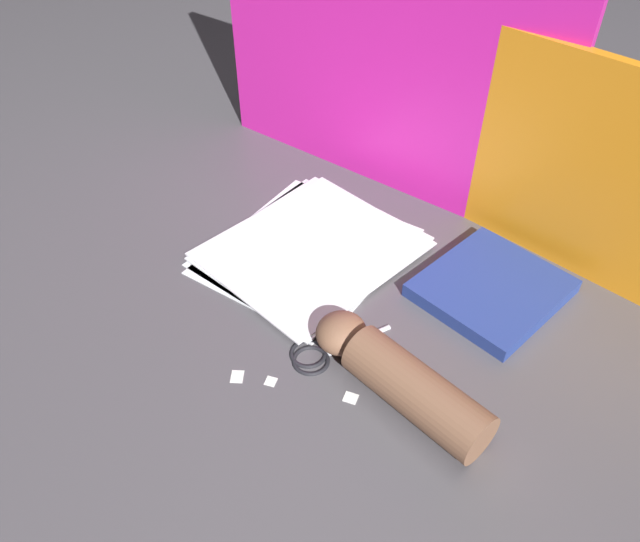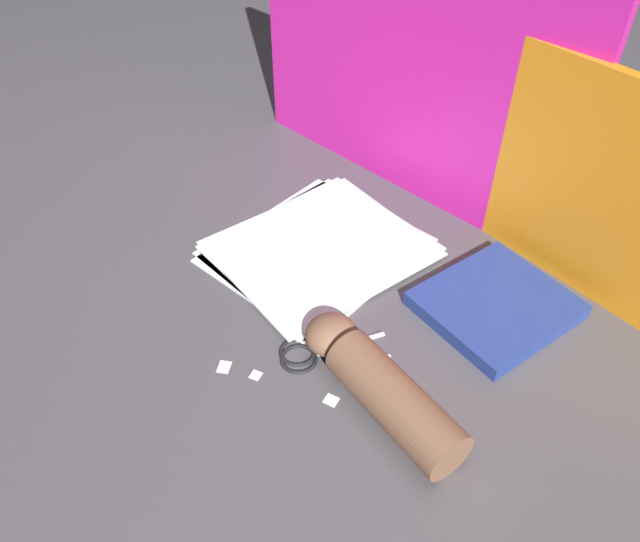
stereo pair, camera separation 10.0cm
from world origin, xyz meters
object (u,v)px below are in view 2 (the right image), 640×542
object	(u,v)px
book_closed	(496,305)
hand_forearm	(380,386)
scissors	(313,352)
paper_stack	(319,249)

from	to	relation	value
book_closed	hand_forearm	size ratio (longest dim) A/B	0.81
scissors	hand_forearm	world-z (taller)	hand_forearm
paper_stack	book_closed	world-z (taller)	book_closed
paper_stack	scissors	world-z (taller)	paper_stack
scissors	paper_stack	bearing A→B (deg)	135.44
paper_stack	hand_forearm	world-z (taller)	hand_forearm
paper_stack	hand_forearm	size ratio (longest dim) A/B	1.24
book_closed	hand_forearm	xyz separation A→B (m)	(-0.00, -0.27, 0.03)
hand_forearm	book_closed	bearing A→B (deg)	89.20
paper_stack	book_closed	distance (m)	0.33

